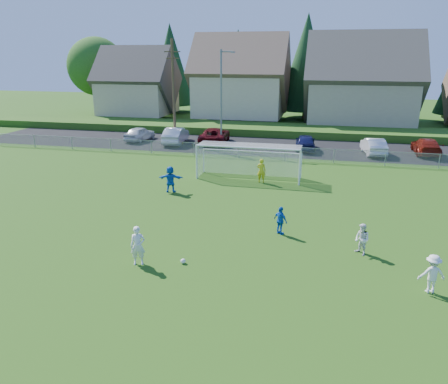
{
  "coord_description": "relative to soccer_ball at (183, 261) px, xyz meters",
  "views": [
    {
      "loc": [
        5.19,
        -14.14,
        8.63
      ],
      "look_at": [
        0.0,
        8.0,
        1.4
      ],
      "focal_mm": 35.0,
      "sensor_mm": 36.0,
      "label": 1
    }
  ],
  "objects": [
    {
      "name": "player_blue_b",
      "position": [
        -4.0,
        9.54,
        0.75
      ],
      "size": [
        1.66,
        0.75,
        1.73
      ],
      "primitive_type": "imported",
      "rotation": [
        0.0,
        0.0,
        3.3
      ],
      "color": "blue",
      "rests_on": "ground"
    },
    {
      "name": "chainlink_fence",
      "position": [
        0.4,
        20.02,
        0.52
      ],
      "size": [
        52.06,
        0.06,
        1.2
      ],
      "color": "gray",
      "rests_on": "ground"
    },
    {
      "name": "player_white_a",
      "position": [
        -1.83,
        -0.49,
        0.75
      ],
      "size": [
        0.72,
        0.59,
        1.72
      ],
      "primitive_type": "imported",
      "rotation": [
        0.0,
        0.0,
        0.32
      ],
      "color": "white",
      "rests_on": "ground"
    },
    {
      "name": "player_blue_a",
      "position": [
        3.72,
        4.18,
        0.61
      ],
      "size": [
        0.88,
        0.79,
        1.44
      ],
      "primitive_type": "imported",
      "rotation": [
        0.0,
        0.0,
        2.48
      ],
      "color": "blue",
      "rests_on": "ground"
    },
    {
      "name": "ground",
      "position": [
        0.4,
        -1.98,
        -0.11
      ],
      "size": [
        160.0,
        160.0,
        0.0
      ],
      "primitive_type": "plane",
      "color": "#193D0C",
      "rests_on": "ground"
    },
    {
      "name": "soccer_goal",
      "position": [
        0.4,
        14.07,
        1.52
      ],
      "size": [
        7.42,
        1.9,
        2.5
      ],
      "color": "white",
      "rests_on": "ground"
    },
    {
      "name": "car_e",
      "position": [
        3.82,
        24.77,
        0.63
      ],
      "size": [
        2.02,
        4.46,
        1.49
      ],
      "primitive_type": "imported",
      "rotation": [
        0.0,
        0.0,
        3.2
      ],
      "color": "#131643",
      "rests_on": "ground"
    },
    {
      "name": "goalkeeper",
      "position": [
        1.42,
        13.07,
        0.74
      ],
      "size": [
        0.65,
        0.45,
        1.69
      ],
      "primitive_type": "imported",
      "rotation": [
        0.0,
        0.0,
        3.06
      ],
      "color": "gold",
      "rests_on": "ground"
    },
    {
      "name": "car_a",
      "position": [
        -13.19,
        25.56,
        0.61
      ],
      "size": [
        2.16,
        4.39,
        1.44
      ],
      "primitive_type": "imported",
      "rotation": [
        0.0,
        0.0,
        3.03
      ],
      "color": "silver",
      "rests_on": "ground"
    },
    {
      "name": "car_g",
      "position": [
        14.44,
        25.33,
        0.61
      ],
      "size": [
        2.1,
        5.01,
        1.44
      ],
      "primitive_type": "imported",
      "rotation": [
        0.0,
        0.0,
        3.13
      ],
      "color": "maroon",
      "rests_on": "ground"
    },
    {
      "name": "utility_pole",
      "position": [
        -9.1,
        25.02,
        5.04
      ],
      "size": [
        1.6,
        0.26,
        10.0
      ],
      "color": "#473321",
      "rests_on": "ground"
    },
    {
      "name": "player_white_b",
      "position": [
        7.51,
        2.69,
        0.61
      ],
      "size": [
        0.87,
        0.89,
        1.45
      ],
      "primitive_type": "imported",
      "rotation": [
        0.0,
        0.0,
        -0.87
      ],
      "color": "white",
      "rests_on": "ground"
    },
    {
      "name": "houses_row",
      "position": [
        2.38,
        40.48,
        7.22
      ],
      "size": [
        53.9,
        11.45,
        13.27
      ],
      "color": "tan",
      "rests_on": "ground"
    },
    {
      "name": "asphalt_lot",
      "position": [
        0.4,
        25.52,
        -0.1
      ],
      "size": [
        60.0,
        60.0,
        0.0
      ],
      "primitive_type": "plane",
      "color": "black",
      "rests_on": "ground"
    },
    {
      "name": "car_f",
      "position": [
        9.86,
        24.32,
        0.63
      ],
      "size": [
        2.09,
        4.62,
        1.47
      ],
      "primitive_type": "imported",
      "rotation": [
        0.0,
        0.0,
        3.26
      ],
      "color": "silver",
      "rests_on": "ground"
    },
    {
      "name": "car_c",
      "position": [
        -5.21,
        25.8,
        0.69
      ],
      "size": [
        3.3,
        6.0,
        1.59
      ],
      "primitive_type": "imported",
      "rotation": [
        0.0,
        0.0,
        3.26
      ],
      "color": "#4D080D",
      "rests_on": "ground"
    },
    {
      "name": "grass_embankment",
      "position": [
        0.4,
        33.02,
        0.29
      ],
      "size": [
        70.0,
        6.0,
        0.8
      ],
      "primitive_type": "cube",
      "color": "#1E420F",
      "rests_on": "ground"
    },
    {
      "name": "streetlight",
      "position": [
        -4.04,
        24.02,
        4.73
      ],
      "size": [
        1.38,
        0.18,
        9.0
      ],
      "color": "slate",
      "rests_on": "ground"
    },
    {
      "name": "car_b",
      "position": [
        -9.02,
        24.96,
        0.7
      ],
      "size": [
        2.19,
        5.06,
        1.62
      ],
      "primitive_type": "imported",
      "rotation": [
        0.0,
        0.0,
        3.24
      ],
      "color": "silver",
      "rests_on": "ground"
    },
    {
      "name": "soccer_ball",
      "position": [
        0.0,
        0.0,
        0.0
      ],
      "size": [
        0.22,
        0.22,
        0.22
      ],
      "primitive_type": "sphere",
      "color": "white",
      "rests_on": "ground"
    },
    {
      "name": "tree_row",
      "position": [
        1.45,
        46.75,
        6.8
      ],
      "size": [
        65.98,
        12.36,
        13.8
      ],
      "color": "#382616",
      "rests_on": "ground"
    },
    {
      "name": "player_white_c",
      "position": [
        9.85,
        -0.12,
        0.66
      ],
      "size": [
        1.08,
        0.74,
        1.53
      ],
      "primitive_type": "imported",
      "rotation": [
        0.0,
        0.0,
        3.32
      ],
      "color": "white",
      "rests_on": "ground"
    }
  ]
}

